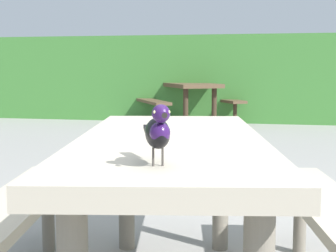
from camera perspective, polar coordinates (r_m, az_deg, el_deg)
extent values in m
cube|color=#428438|center=(10.43, 11.58, 5.31)|extent=(28.00, 2.14, 1.63)
cube|color=#B2A893|center=(2.12, 0.31, -2.13)|extent=(1.07, 1.91, 0.07)
cylinder|color=slate|center=(2.90, -4.70, -7.24)|extent=(0.09, 0.09, 0.67)
cylinder|color=slate|center=(2.89, 5.94, -7.29)|extent=(0.09, 0.09, 0.67)
cube|color=#B2A893|center=(2.30, -17.61, -9.10)|extent=(0.58, 1.73, 0.05)
cylinder|color=slate|center=(2.95, -13.33, -9.93)|extent=(0.07, 0.07, 0.39)
cylinder|color=slate|center=(2.93, 14.62, -10.09)|extent=(0.07, 0.07, 0.39)
ellipsoid|color=black|center=(1.48, -1.19, -0.83)|extent=(0.12, 0.17, 0.09)
ellipsoid|color=#2D144C|center=(1.44, -0.92, -0.77)|extent=(0.08, 0.09, 0.06)
sphere|color=#2D144C|center=(1.41, -0.79, 1.41)|extent=(0.05, 0.05, 0.05)
sphere|color=#EAE08C|center=(1.40, 0.07, 1.59)|extent=(0.01, 0.01, 0.01)
sphere|color=#EAE08C|center=(1.40, -1.50, 1.56)|extent=(0.01, 0.01, 0.01)
cone|color=black|center=(1.37, -0.50, 1.25)|extent=(0.03, 0.03, 0.02)
cube|color=black|center=(1.60, -1.91, -0.76)|extent=(0.07, 0.11, 0.04)
cylinder|color=#47423D|center=(1.48, -0.60, -3.46)|extent=(0.01, 0.01, 0.05)
cylinder|color=#47423D|center=(1.48, -1.67, -3.49)|extent=(0.01, 0.01, 0.05)
cube|color=brown|center=(9.49, 2.09, 4.65)|extent=(1.55, 1.94, 0.07)
cylinder|color=#382B1D|center=(8.76, 2.00, 2.07)|extent=(0.09, 0.09, 0.67)
cylinder|color=#382B1D|center=(8.96, 5.21, 2.14)|extent=(0.09, 0.09, 0.67)
cylinder|color=#382B1D|center=(10.09, -0.70, 2.67)|extent=(0.09, 0.09, 0.67)
cylinder|color=#382B1D|center=(10.26, 2.15, 2.73)|extent=(0.09, 0.09, 0.67)
cube|color=brown|center=(9.29, -1.99, 2.82)|extent=(1.09, 1.62, 0.05)
cylinder|color=#382B1D|center=(8.69, -0.83, 1.11)|extent=(0.07, 0.07, 0.39)
cylinder|color=#382B1D|center=(9.92, -2.99, 1.78)|extent=(0.07, 0.07, 0.39)
cube|color=brown|center=(9.76, 5.95, 2.97)|extent=(1.09, 1.62, 0.05)
cylinder|color=#382B1D|center=(9.20, 7.54, 1.36)|extent=(0.07, 0.07, 0.39)
cylinder|color=#382B1D|center=(10.37, 4.51, 1.98)|extent=(0.07, 0.07, 0.39)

